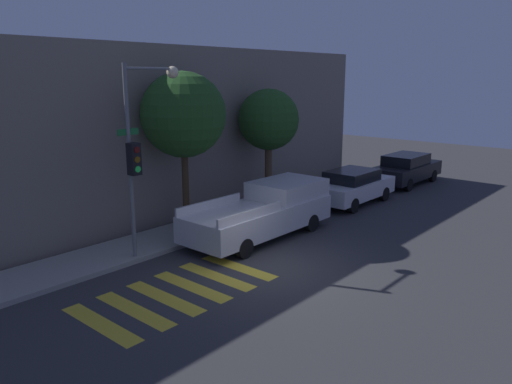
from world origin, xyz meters
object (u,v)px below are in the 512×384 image
at_px(traffic_light_pole, 142,138).
at_px(pickup_truck, 265,211).
at_px(sedan_middle, 406,169).
at_px(tree_midblock, 269,120).
at_px(sedan_near_corner, 352,186).
at_px(tree_near_corner, 183,115).

xyz_separation_m(traffic_light_pole, pickup_truck, (3.94, -1.27, -2.73)).
relative_size(sedan_middle, tree_midblock, 0.97).
distance_m(pickup_truck, tree_midblock, 4.70).
bearing_deg(sedan_middle, sedan_near_corner, -180.00).
relative_size(pickup_truck, tree_midblock, 1.16).
bearing_deg(traffic_light_pole, sedan_middle, -4.88).
xyz_separation_m(traffic_light_pole, tree_midblock, (6.97, 1.10, -0.03)).
distance_m(traffic_light_pole, tree_near_corner, 2.78).
relative_size(tree_near_corner, tree_midblock, 1.14).
xyz_separation_m(sedan_near_corner, tree_near_corner, (-7.17, 2.37, 3.27)).
xyz_separation_m(sedan_near_corner, sedan_middle, (5.21, 0.00, 0.02)).
bearing_deg(traffic_light_pole, tree_near_corner, 23.67).
height_order(traffic_light_pole, sedan_near_corner, traffic_light_pole).
distance_m(sedan_near_corner, tree_near_corner, 8.23).
bearing_deg(tree_midblock, tree_near_corner, -180.00).
bearing_deg(tree_midblock, traffic_light_pole, -171.01).
bearing_deg(tree_near_corner, tree_midblock, 0.00).
relative_size(sedan_middle, tree_near_corner, 0.85).
distance_m(sedan_middle, tree_midblock, 8.73).
height_order(sedan_middle, tree_near_corner, tree_near_corner).
relative_size(sedan_near_corner, tree_near_corner, 0.77).
distance_m(pickup_truck, sedan_middle, 10.96).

